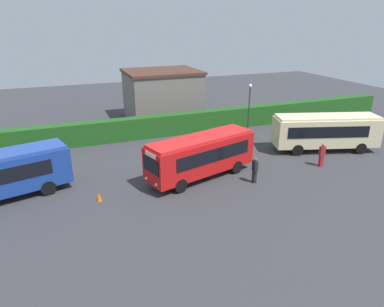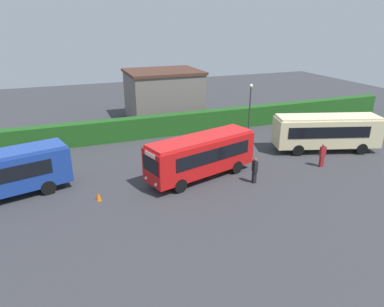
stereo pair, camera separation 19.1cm
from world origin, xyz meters
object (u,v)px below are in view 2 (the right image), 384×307
Objects in this scene: person_center at (172,154)px; lamppost at (250,105)px; bus_red at (201,154)px; bus_cream at (327,131)px; traffic_cone at (99,196)px; person_right at (255,170)px; person_far at (322,155)px.

person_center is 0.33× the size of lamppost.
bus_red reaches higher than person_center.
bus_cream is at bearing -50.03° from lamppost.
bus_red is 7.81m from traffic_cone.
bus_cream reaches higher than person_right.
lamppost is (7.91, 6.85, 1.54)m from bus_red.
lamppost is at bearing 62.93° from person_right.
person_far is (9.80, -1.58, -0.81)m from bus_red.
person_far is (-2.77, -2.87, -0.82)m from bus_cream.
person_center is at bearing -82.91° from bus_red.
lamppost is at bearing -163.75° from person_far.
bus_red is at bearing -139.09° from lamppost.
lamppost reaches higher than person_far.
person_far is at bearing -37.44° from person_center.
person_far is 3.22× the size of traffic_cone.
bus_red is at bearing -95.52° from person_far.
person_right is at bearing 129.29° from bus_red.
person_center is at bearing -169.75° from bus_cream.
person_right is 0.36× the size of lamppost.
bus_red is 4.58× the size of person_far.
bus_cream is 15.75× the size of traffic_cone.
person_far is at bearing 154.83° from bus_red.
lamppost is at bearing 7.61° from person_center.
traffic_cone is (-10.84, 1.30, -0.73)m from person_right.
bus_red is 10.58m from lamppost.
bus_cream is 14.01m from person_center.
lamppost is (9.22, 3.80, 2.43)m from person_center.
person_far reaches higher than traffic_cone.
bus_red is at bearing 7.07° from traffic_cone.
person_right is at bearing -80.61° from person_far.
person_far is 8.95m from lamppost.
person_far is (11.11, -4.63, 0.09)m from person_center.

